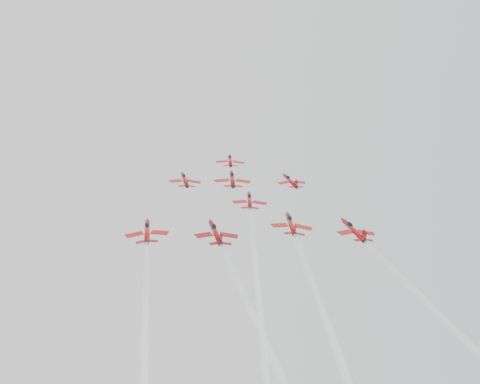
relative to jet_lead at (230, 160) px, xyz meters
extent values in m
cylinder|color=#B11013|center=(0.00, -0.29, -0.29)|extent=(1.07, 8.54, 6.48)
cone|color=#B11013|center=(0.00, 4.55, 3.14)|extent=(1.07, 2.36, 2.11)
cone|color=black|center=(0.00, -4.72, -3.43)|extent=(1.07, 1.57, 1.54)
ellipsoid|color=black|center=(0.00, 1.26, 1.40)|extent=(0.97, 2.25, 1.95)
cube|color=#B11013|center=(-2.62, -0.89, -0.78)|extent=(3.97, 2.55, 1.09)
cube|color=#B11013|center=(2.62, -0.89, -0.78)|extent=(3.97, 2.55, 1.09)
cube|color=#B11013|center=(0.00, -4.44, -1.81)|extent=(0.12, 2.55, 2.59)
cube|color=#B11013|center=(-1.36, -3.93, -2.87)|extent=(1.90, 1.26, 0.62)
cube|color=#B11013|center=(1.36, -3.93, -2.87)|extent=(1.90, 1.26, 0.62)
cylinder|color=#A0140F|center=(-15.14, -15.47, -11.04)|extent=(1.06, 8.47, 6.43)
cone|color=#A0140F|center=(-15.14, -10.68, -7.65)|extent=(1.06, 2.34, 2.09)
cone|color=black|center=(-15.14, -19.87, -14.16)|extent=(1.06, 1.55, 1.53)
ellipsoid|color=black|center=(-15.14, -13.94, -9.37)|extent=(0.96, 2.23, 1.93)
cube|color=#A0140F|center=(-17.74, -16.07, -11.53)|extent=(3.93, 2.53, 1.08)
cube|color=#A0140F|center=(-12.54, -16.07, -11.53)|extent=(3.93, 2.53, 1.08)
cube|color=#A0140F|center=(-15.14, -19.59, -12.55)|extent=(0.12, 2.53, 2.57)
cube|color=#A0140F|center=(-16.48, -19.08, -13.60)|extent=(1.89, 1.25, 0.62)
cube|color=#A0140F|center=(-13.79, -19.08, -13.60)|extent=(1.89, 1.25, 0.62)
cylinder|color=#A81710|center=(-1.45, -13.69, -9.78)|extent=(1.23, 9.80, 7.44)
cone|color=#A81710|center=(-1.45, -8.14, -5.85)|extent=(1.23, 2.71, 2.42)
cone|color=black|center=(-1.45, -18.78, -13.39)|extent=(1.23, 1.80, 1.77)
ellipsoid|color=black|center=(-1.45, -11.92, -7.84)|extent=(1.11, 2.58, 2.24)
cube|color=#A81710|center=(-4.46, -14.38, -10.34)|extent=(4.55, 2.93, 1.25)
cube|color=#A81710|center=(1.56, -14.38, -10.34)|extent=(4.55, 2.93, 1.25)
cube|color=#A81710|center=(-1.45, -18.46, -11.52)|extent=(0.13, 2.93, 2.98)
cube|color=#A81710|center=(-3.01, -17.87, -12.75)|extent=(2.19, 1.45, 0.72)
cube|color=#A81710|center=(0.11, -17.87, -12.75)|extent=(2.19, 1.45, 0.72)
cylinder|color=#A30F15|center=(15.88, -13.22, -9.45)|extent=(1.02, 8.17, 6.20)
cone|color=#A30F15|center=(15.88, -8.60, -6.18)|extent=(1.02, 2.26, 2.01)
cone|color=black|center=(15.88, -17.47, -12.46)|extent=(1.02, 1.50, 1.48)
ellipsoid|color=black|center=(15.88, -11.75, -7.84)|extent=(0.93, 2.15, 1.86)
cube|color=#A30F15|center=(13.38, -13.80, -9.92)|extent=(3.79, 2.44, 1.04)
cube|color=#A30F15|center=(18.39, -13.80, -9.92)|extent=(3.79, 2.44, 1.04)
cube|color=#A30F15|center=(15.88, -17.20, -10.91)|extent=(0.11, 2.44, 2.48)
cube|color=#A30F15|center=(14.59, -16.71, -11.92)|extent=(1.82, 1.21, 0.60)
cube|color=#A30F15|center=(17.18, -16.71, -11.92)|extent=(1.82, 1.21, 0.60)
cylinder|color=#A60F1A|center=(1.11, -26.11, -18.58)|extent=(1.07, 8.56, 6.50)
cone|color=#A60F1A|center=(1.11, -21.27, -15.15)|extent=(1.07, 2.37, 2.11)
cone|color=black|center=(1.11, -30.56, -21.73)|extent=(1.07, 1.57, 1.55)
ellipsoid|color=black|center=(1.11, -24.57, -16.89)|extent=(0.97, 2.25, 1.95)
cube|color=#A60F1A|center=(-1.51, -26.72, -19.07)|extent=(3.98, 2.56, 1.09)
cube|color=#A60F1A|center=(3.74, -26.72, -19.07)|extent=(3.98, 2.56, 1.09)
cube|color=#A60F1A|center=(1.11, -30.28, -20.11)|extent=(0.12, 2.55, 2.60)
cube|color=#A60F1A|center=(-0.25, -29.76, -21.17)|extent=(1.91, 1.26, 0.63)
cube|color=#A60F1A|center=(2.48, -29.76, -21.17)|extent=(1.91, 1.26, 0.63)
cylinder|color=white|center=(1.11, -66.61, -47.28)|extent=(1.36, 72.25, 51.74)
cylinder|color=#AF1010|center=(-24.96, -41.94, -29.80)|extent=(1.11, 8.90, 6.76)
cone|color=#AF1010|center=(-24.96, -36.90, -26.23)|extent=(1.11, 2.46, 2.20)
cone|color=black|center=(-24.96, -46.57, -33.08)|extent=(1.11, 1.64, 1.61)
ellipsoid|color=black|center=(-24.96, -40.34, -28.04)|extent=(1.01, 2.34, 2.03)
cube|color=#AF1010|center=(-27.69, -42.58, -30.31)|extent=(4.14, 2.66, 1.14)
cube|color=#AF1010|center=(-22.23, -42.58, -30.31)|extent=(4.14, 2.66, 1.14)
cube|color=#AF1010|center=(-24.96, -46.28, -31.38)|extent=(0.12, 2.66, 2.71)
cube|color=#AF1010|center=(-26.38, -45.74, -32.49)|extent=(1.99, 1.31, 0.65)
cube|color=#AF1010|center=(-23.54, -45.74, -32.49)|extent=(1.99, 1.31, 0.65)
cylinder|color=maroon|center=(-9.75, -41.84, -29.72)|extent=(1.18, 9.40, 7.14)
cone|color=maroon|center=(-9.75, -36.52, -25.96)|extent=(1.18, 2.60, 2.32)
cone|color=black|center=(-9.75, -46.72, -33.18)|extent=(1.18, 1.73, 1.70)
ellipsoid|color=black|center=(-9.75, -40.14, -27.87)|extent=(1.07, 2.47, 2.14)
cube|color=maroon|center=(-12.64, -42.50, -30.26)|extent=(4.37, 2.81, 1.20)
cube|color=maroon|center=(-6.87, -42.50, -30.26)|extent=(4.37, 2.81, 1.20)
cube|color=maroon|center=(-9.75, -46.41, -31.40)|extent=(0.13, 2.80, 2.86)
cube|color=maroon|center=(-11.25, -45.85, -32.57)|extent=(2.10, 1.39, 0.69)
cube|color=maroon|center=(-8.26, -45.85, -32.57)|extent=(2.10, 1.39, 0.69)
cylinder|color=#A21B0F|center=(9.06, -37.14, -26.39)|extent=(1.18, 9.46, 7.18)
cone|color=#A21B0F|center=(9.06, -31.78, -22.60)|extent=(1.18, 2.61, 2.33)
cone|color=black|center=(9.06, -42.05, -29.88)|extent=(1.18, 1.74, 1.71)
ellipsoid|color=black|center=(9.06, -35.43, -24.52)|extent=(1.08, 2.49, 2.16)
cube|color=#A21B0F|center=(6.16, -37.81, -26.93)|extent=(4.39, 2.82, 1.21)
cube|color=#A21B0F|center=(11.97, -37.81, -26.93)|extent=(4.39, 2.82, 1.21)
cube|color=#A21B0F|center=(9.06, -41.74, -28.08)|extent=(0.13, 2.82, 2.87)
cube|color=#A21B0F|center=(7.56, -41.17, -29.25)|extent=(2.11, 1.40, 0.69)
cube|color=#A21B0F|center=(10.57, -41.17, -29.25)|extent=(2.11, 1.40, 0.69)
cylinder|color=#A81010|center=(24.15, -39.14, -27.82)|extent=(1.16, 9.24, 7.02)
cone|color=#A81010|center=(24.15, -33.91, -24.11)|extent=(1.16, 2.55, 2.28)
cone|color=black|center=(24.15, -43.95, -31.22)|extent=(1.16, 1.70, 1.67)
ellipsoid|color=black|center=(24.15, -37.48, -25.99)|extent=(1.05, 2.43, 2.11)
cube|color=#A81010|center=(21.32, -39.80, -28.35)|extent=(4.29, 2.76, 1.18)
cube|color=#A81010|center=(26.99, -39.80, -28.35)|extent=(4.29, 2.76, 1.18)
cube|color=#A81010|center=(24.15, -43.65, -29.46)|extent=(0.13, 2.76, 2.81)
cube|color=#A81010|center=(22.68, -43.09, -30.61)|extent=(2.06, 1.36, 0.68)
cube|color=#A81010|center=(25.63, -43.09, -30.61)|extent=(2.06, 1.36, 0.68)
camera|label=1|loc=(-25.19, -159.73, -47.72)|focal=40.00mm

